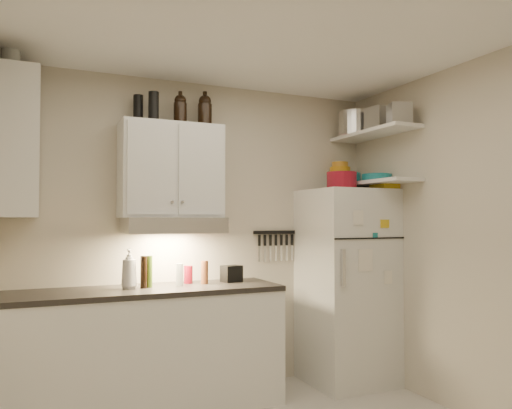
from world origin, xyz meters
name	(u,v)px	position (x,y,z in m)	size (l,w,h in m)	color
ceiling	(280,19)	(0.00, 0.00, 2.61)	(3.20, 3.00, 0.02)	white
back_wall	(200,235)	(0.00, 1.51, 1.30)	(3.20, 0.02, 2.60)	beige
right_wall	(483,239)	(1.61, 0.00, 1.30)	(0.02, 3.00, 2.60)	beige
base_cabinet	(142,353)	(-0.55, 1.20, 0.44)	(2.10, 0.60, 0.88)	white
countertop	(142,291)	(-0.55, 1.20, 0.90)	(2.10, 0.62, 0.04)	black
upper_cabinet	(171,171)	(-0.30, 1.33, 1.83)	(0.80, 0.33, 0.75)	white
side_cabinet	(13,144)	(-1.44, 1.20, 1.95)	(0.33, 0.55, 1.00)	white
range_hood	(173,225)	(-0.30, 1.27, 1.39)	(0.76, 0.46, 0.12)	silver
fridge	(347,285)	(1.25, 1.16, 0.85)	(0.70, 0.68, 1.70)	silver
shelf_hi	(373,134)	(1.45, 1.02, 2.20)	(0.30, 0.95, 0.03)	white
shelf_lo	(374,183)	(1.45, 1.02, 1.76)	(0.30, 0.95, 0.03)	white
knife_strip	(275,232)	(0.70, 1.49, 1.32)	(0.42, 0.02, 0.03)	black
dutch_oven	(342,181)	(1.17, 1.11, 1.78)	(0.26, 0.26, 0.15)	maroon
book_stack	(385,185)	(1.52, 0.96, 1.74)	(0.17, 0.22, 0.07)	gold
spice_jar	(349,184)	(1.25, 1.13, 1.75)	(0.07, 0.07, 0.11)	silver
stock_pot	(355,124)	(1.42, 1.27, 2.33)	(0.31, 0.31, 0.22)	silver
tin_a	(380,120)	(1.48, 0.98, 2.32)	(0.21, 0.19, 0.21)	#AAAAAD
tin_b	(399,114)	(1.43, 0.66, 2.30)	(0.17, 0.17, 0.17)	#AAAAAD
bowl_teal	(348,178)	(1.39, 1.34, 1.82)	(0.24, 0.24, 0.10)	#17737E
bowl_orange	(340,170)	(1.34, 1.39, 1.90)	(0.19, 0.19, 0.06)	#C78512
bowl_yellow	(340,165)	(1.34, 1.39, 1.95)	(0.15, 0.15, 0.05)	#C28222
plates	(377,178)	(1.49, 1.04, 1.81)	(0.26, 0.26, 0.07)	#17737E
growler_a	(180,109)	(-0.23, 1.33, 2.33)	(0.11, 0.11, 0.25)	black
growler_b	(205,111)	(-0.01, 1.35, 2.34)	(0.12, 0.12, 0.28)	black
thermos_a	(154,107)	(-0.45, 1.30, 2.32)	(0.08, 0.08, 0.24)	black
thermos_b	(138,109)	(-0.55, 1.40, 2.31)	(0.08, 0.08, 0.22)	black
side_jar	(11,60)	(-1.46, 1.22, 2.53)	(0.12, 0.12, 0.16)	silver
soap_bottle	(129,266)	(-0.64, 1.22, 1.09)	(0.13, 0.13, 0.33)	white
pepper_mill	(205,272)	(-0.04, 1.25, 1.01)	(0.06, 0.06, 0.18)	brown
oil_bottle	(149,272)	(-0.49, 1.23, 1.04)	(0.05, 0.05, 0.24)	#426419
vinegar_bottle	(144,272)	(-0.54, 1.20, 1.04)	(0.05, 0.05, 0.24)	black
clear_bottle	(180,274)	(-0.25, 1.24, 1.01)	(0.06, 0.06, 0.17)	silver
red_jar	(188,275)	(-0.15, 1.34, 0.99)	(0.07, 0.07, 0.14)	maroon
caddy	(231,274)	(0.20, 1.29, 0.99)	(0.16, 0.11, 0.13)	black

